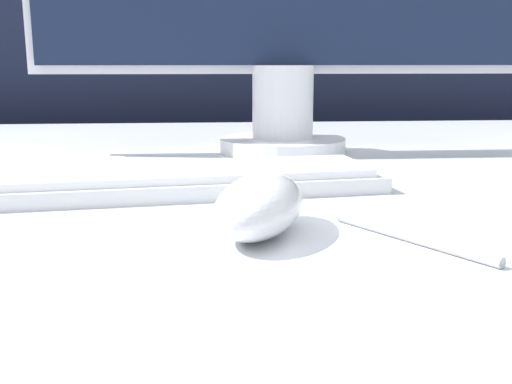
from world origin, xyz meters
The scene contains 4 objects.
partition_panel centered at (0.00, 0.73, 0.61)m, with size 5.00×0.03×1.21m.
computer_mouse_near centered at (0.06, -0.26, 0.73)m, with size 0.10×0.14×0.05m.
keyboard centered at (-0.02, -0.10, 0.72)m, with size 0.45×0.17×0.02m.
pen centered at (0.17, -0.28, 0.71)m, with size 0.08×0.13×0.01m.
Camera 1 is at (0.02, -0.69, 0.84)m, focal length 42.00 mm.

